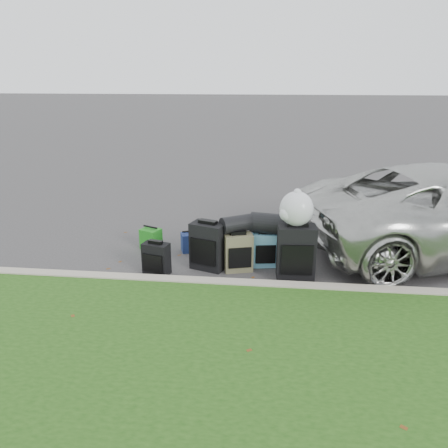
# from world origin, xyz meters

# --- Properties ---
(ground) EXTENTS (120.00, 120.00, 0.00)m
(ground) POSITION_xyz_m (0.00, 0.00, 0.00)
(ground) COLOR #383535
(ground) RESTS_ON ground
(curb) EXTENTS (120.00, 0.18, 0.15)m
(curb) POSITION_xyz_m (0.00, -1.00, 0.07)
(curb) COLOR #9E937F
(curb) RESTS_ON ground
(suitcase_small_black) EXTENTS (0.42, 0.30, 0.48)m
(suitcase_small_black) POSITION_xyz_m (-1.02, -0.57, 0.24)
(suitcase_small_black) COLOR black
(suitcase_small_black) RESTS_ON ground
(suitcase_large_black_left) EXTENTS (0.57, 0.45, 0.72)m
(suitcase_large_black_left) POSITION_xyz_m (-0.29, -0.29, 0.36)
(suitcase_large_black_left) COLOR black
(suitcase_large_black_left) RESTS_ON ground
(suitcase_olive) EXTENTS (0.47, 0.36, 0.57)m
(suitcase_olive) POSITION_xyz_m (0.17, -0.31, 0.29)
(suitcase_olive) COLOR #47452F
(suitcase_olive) RESTS_ON ground
(suitcase_teal) EXTENTS (0.40, 0.27, 0.53)m
(suitcase_teal) POSITION_xyz_m (0.56, -0.11, 0.26)
(suitcase_teal) COLOR teal
(suitcase_teal) RESTS_ON ground
(suitcase_large_black_right) EXTENTS (0.55, 0.35, 0.80)m
(suitcase_large_black_right) POSITION_xyz_m (1.01, -0.50, 0.40)
(suitcase_large_black_right) COLOR black
(suitcase_large_black_right) RESTS_ON ground
(tote_green) EXTENTS (0.38, 0.35, 0.35)m
(tote_green) POSITION_xyz_m (-1.37, 0.38, 0.17)
(tote_green) COLOR #1E7A1B
(tote_green) RESTS_ON ground
(tote_navy) EXTENTS (0.35, 0.31, 0.31)m
(tote_navy) POSITION_xyz_m (-0.68, 0.35, 0.16)
(tote_navy) COLOR navy
(tote_navy) RESTS_ON ground
(duffel_left) EXTENTS (0.53, 0.46, 0.25)m
(duffel_left) POSITION_xyz_m (0.13, -0.21, 0.70)
(duffel_left) COLOR black
(duffel_left) RESTS_ON suitcase_olive
(duffel_right) EXTENTS (0.61, 0.41, 0.31)m
(duffel_right) POSITION_xyz_m (0.62, -0.09, 0.68)
(duffel_right) COLOR black
(duffel_right) RESTS_ON suitcase_teal
(trash_bag) EXTENTS (0.47, 0.47, 0.47)m
(trash_bag) POSITION_xyz_m (0.99, -0.46, 1.04)
(trash_bag) COLOR silver
(trash_bag) RESTS_ON suitcase_large_black_right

